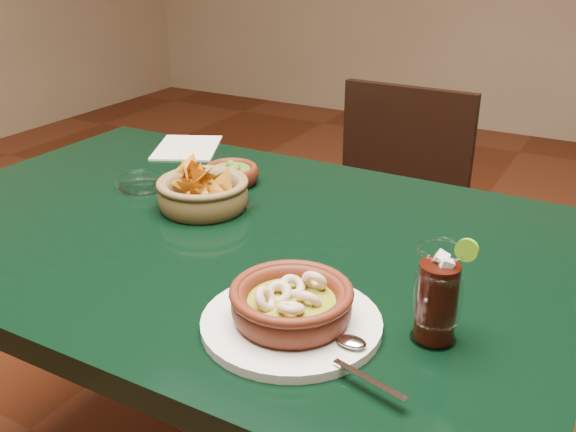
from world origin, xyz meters
The scene contains 8 objects.
dining_table centered at (0.00, 0.00, 0.65)m, with size 1.20×0.80×0.75m.
dining_chair centered at (0.04, 0.70, 0.47)m, with size 0.40×0.40×0.85m.
shrimp_plate centered at (0.25, -0.21, 0.78)m, with size 0.31×0.24×0.08m.
chip_basket centered at (-0.08, 0.05, 0.78)m, with size 0.20×0.20×0.12m.
guacamole_ramekin centered at (-0.11, 0.19, 0.77)m, with size 0.13×0.13×0.04m.
cola_drink centered at (0.42, -0.15, 0.81)m, with size 0.13×0.13×0.15m.
glass_ashtray centered at (-0.25, 0.08, 0.76)m, with size 0.11×0.11×0.03m.
paper_menu centered at (-0.33, 0.33, 0.75)m, with size 0.21×0.23×0.00m.
Camera 1 is at (0.59, -0.83, 1.22)m, focal length 40.00 mm.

